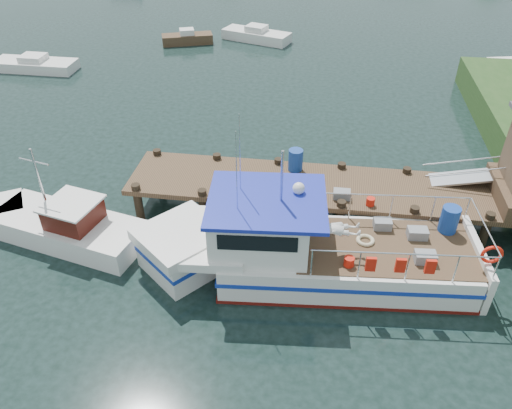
# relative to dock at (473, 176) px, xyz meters

# --- Properties ---
(ground_plane) EXTENTS (160.00, 160.00, 0.00)m
(ground_plane) POSITION_rel_dock_xyz_m (-6.51, -0.01, -2.24)
(ground_plane) COLOR black
(dock) EXTENTS (16.60, 3.00, 4.78)m
(dock) POSITION_rel_dock_xyz_m (0.00, 0.00, 0.00)
(dock) COLOR #473321
(dock) RESTS_ON ground
(lobster_boat) EXTENTS (11.62, 4.13, 5.51)m
(lobster_boat) POSITION_rel_dock_xyz_m (-5.70, -3.36, -1.24)
(lobster_boat) COLOR silver
(lobster_boat) RESTS_ON ground
(work_boat) EXTENTS (6.87, 3.34, 3.60)m
(work_boat) POSITION_rel_dock_xyz_m (-14.49, -2.72, -1.67)
(work_boat) COLOR silver
(work_boat) RESTS_ON ground
(moored_rowboat) EXTENTS (3.81, 2.36, 1.05)m
(moored_rowboat) POSITION_rel_dock_xyz_m (-15.59, 19.63, -1.85)
(moored_rowboat) COLOR #473321
(moored_rowboat) RESTS_ON ground
(moored_a) EXTENTS (5.29, 1.83, 0.97)m
(moored_a) POSITION_rel_dock_xyz_m (-23.92, 13.04, -1.88)
(moored_a) COLOR silver
(moored_a) RESTS_ON ground
(moored_b) EXTENTS (5.29, 3.26, 1.11)m
(moored_b) POSITION_rel_dock_xyz_m (-10.70, 21.01, -1.83)
(moored_b) COLOR silver
(moored_b) RESTS_ON ground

